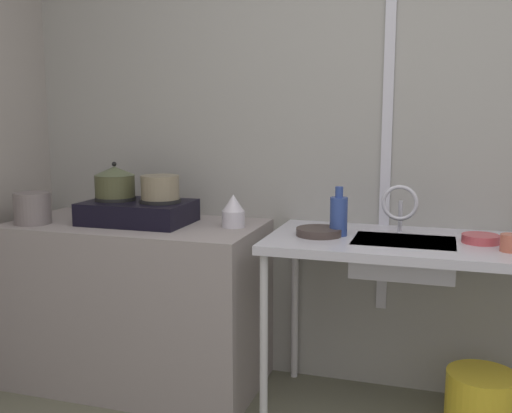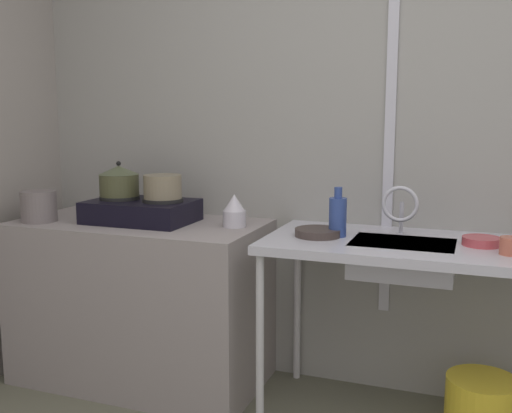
% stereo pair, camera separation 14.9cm
% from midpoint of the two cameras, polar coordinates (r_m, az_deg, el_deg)
% --- Properties ---
extents(wall_back, '(4.90, 0.10, 2.79)m').
position_cam_midpoint_polar(wall_back, '(3.01, 16.24, 8.45)').
color(wall_back, '#989690').
rests_on(wall_back, ground).
extents(wall_metal_strip, '(0.05, 0.01, 2.23)m').
position_cam_midpoint_polar(wall_metal_strip, '(2.97, 14.30, 11.22)').
color(wall_metal_strip, silver).
extents(counter_concrete, '(1.28, 0.65, 0.85)m').
position_cam_midpoint_polar(counter_concrete, '(3.20, -9.63, -8.94)').
color(counter_concrete, gray).
rests_on(counter_concrete, ground).
extents(counter_sink, '(1.53, 0.65, 0.85)m').
position_cam_midpoint_polar(counter_sink, '(2.70, 18.90, -4.67)').
color(counter_sink, silver).
rests_on(counter_sink, ground).
extents(stove, '(0.53, 0.36, 0.13)m').
position_cam_midpoint_polar(stove, '(3.08, -9.59, -0.38)').
color(stove, black).
rests_on(stove, counter_concrete).
extents(pot_on_left_burner, '(0.21, 0.21, 0.18)m').
position_cam_midpoint_polar(pot_on_left_burner, '(3.13, -11.68, 2.44)').
color(pot_on_left_burner, '#484A2E').
rests_on(pot_on_left_burner, stove).
extents(pot_on_right_burner, '(0.19, 0.19, 0.12)m').
position_cam_midpoint_polar(pot_on_right_burner, '(3.00, -7.55, 1.90)').
color(pot_on_right_burner, '#81755C').
rests_on(pot_on_right_burner, stove).
extents(pot_beside_stove, '(0.18, 0.18, 0.16)m').
position_cam_midpoint_polar(pot_beside_stove, '(3.22, -18.88, 0.02)').
color(pot_beside_stove, slate).
rests_on(pot_beside_stove, counter_concrete).
extents(percolator, '(0.11, 0.11, 0.16)m').
position_cam_midpoint_polar(percolator, '(2.91, -0.62, -0.44)').
color(percolator, silver).
rests_on(percolator, counter_concrete).
extents(sink_basin, '(0.44, 0.31, 0.15)m').
position_cam_midpoint_polar(sink_basin, '(2.69, 15.40, -4.87)').
color(sink_basin, silver).
rests_on(sink_basin, counter_sink).
extents(faucet, '(0.16, 0.09, 0.23)m').
position_cam_midpoint_polar(faucet, '(2.77, 15.18, 0.08)').
color(faucet, silver).
rests_on(faucet, counter_sink).
extents(frying_pan, '(0.21, 0.21, 0.03)m').
position_cam_midpoint_polar(frying_pan, '(2.72, 7.52, -2.50)').
color(frying_pan, '#3E322F').
rests_on(frying_pan, counter_sink).
extents(cup_by_rack, '(0.09, 0.09, 0.07)m').
position_cam_midpoint_polar(cup_by_rack, '(2.58, 24.78, -3.47)').
color(cup_by_rack, '#B95D48').
rests_on(cup_by_rack, counter_sink).
extents(small_bowl_on_drainboard, '(0.16, 0.16, 0.04)m').
position_cam_midpoint_polar(small_bowl_on_drainboard, '(2.71, 22.30, -3.11)').
color(small_bowl_on_drainboard, '#BC454D').
rests_on(small_bowl_on_drainboard, counter_sink).
extents(bottle_by_sink, '(0.08, 0.08, 0.23)m').
position_cam_midpoint_polar(bottle_by_sink, '(2.71, 9.41, -0.91)').
color(bottle_by_sink, '#2D448A').
rests_on(bottle_by_sink, counter_sink).
extents(bucket_on_floor, '(0.31, 0.31, 0.27)m').
position_cam_midpoint_polar(bucket_on_floor, '(2.93, 22.26, -17.44)').
color(bucket_on_floor, yellow).
rests_on(bucket_on_floor, ground).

